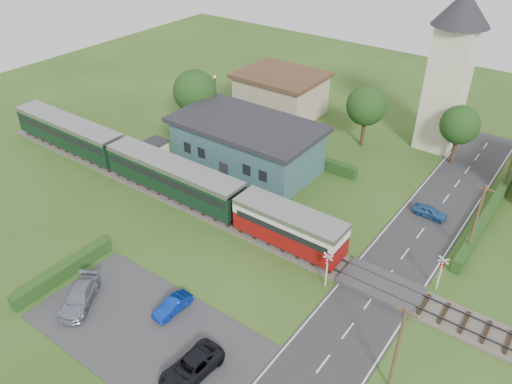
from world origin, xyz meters
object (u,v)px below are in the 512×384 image
Objects in this scene: car_park_blue at (173,306)px; car_park_dark at (191,367)px; equipment_hut at (156,152)px; car_park_silver at (79,297)px; pedestrian_near at (263,201)px; house_west at (281,93)px; pedestrian_far at (158,158)px; car_on_road at (430,211)px; station_building at (247,144)px; train at (151,167)px; church_tower at (452,61)px; crossing_signal_near at (327,265)px; crossing_signal_far at (441,269)px.

car_park_dark reaches higher than car_park_blue.
car_park_dark is (21.50, -17.96, -1.02)m from equipment_hut.
pedestrian_near reaches higher than car_park_silver.
car_park_blue is at bearing -68.39° from house_west.
car_on_road is at bearing -59.58° from pedestrian_far.
pedestrian_near is (-1.98, 14.16, 0.82)m from car_park_blue.
station_building is at bearing 35.92° from equipment_hut.
train reaches higher than car_park_dark.
church_tower reaches higher than pedestrian_far.
house_west is 3.30× the size of crossing_signal_near.
car_on_road is at bearing 24.72° from train.
car_park_blue is (8.66, -20.49, -2.08)m from station_building.
car_park_dark is (4.84, -3.26, 0.11)m from car_park_blue.
equipment_hut is 0.06× the size of train.
car_park_blue is 0.70× the size of car_park_dark.
house_west is 3.34× the size of car_park_blue.
house_west is 3.45× the size of car_on_road.
station_building is 1.48× the size of house_west.
train is at bearing 19.64° from pedestrian_near.
crossing_signal_far is 1.67× the size of pedestrian_near.
church_tower is at bearing 51.84° from train.
house_west is 38.86m from car_park_silver.
church_tower is 5.44× the size of car_park_blue.
church_tower reaches higher than equipment_hut.
station_building is at bearing 64.23° from car_park_silver.
car_park_blue is 7.13m from car_park_silver.
church_tower reaches higher than car_park_blue.
station_building is at bearing 58.87° from train.
car_park_dark is at bearing -63.90° from house_west.
train reaches higher than crossing_signal_far.
train is 9.34× the size of car_park_dark.
pedestrian_near is (-8.31, -23.34, -8.79)m from church_tower.
car_park_blue is at bearing -130.39° from crossing_signal_near.
car_park_dark is 27.23m from pedestrian_far.
pedestrian_far is (-7.31, -6.21, -1.31)m from station_building.
car_park_silver is at bearing -147.21° from car_park_blue.
crossing_signal_far is 1.75× the size of pedestrian_far.
train reaches higher than car_park_blue.
equipment_hut is at bearing 167.06° from crossing_signal_near.
pedestrian_near is at bearing -60.12° from house_west.
car_park_blue is 0.70× the size of car_park_silver.
equipment_hut is at bearing 108.84° from car_on_road.
crossing_signal_near reaches higher than car_park_blue.
station_building is 19.95m from car_on_road.
train is 24.05m from car_park_dark.
house_west reaches higher than crossing_signal_near.
crossing_signal_near is 12.77m from car_park_dark.
pedestrian_near is at bearing 179.09° from crossing_signal_far.
crossing_signal_far is 16.93m from pedestrian_near.
church_tower is at bearing 83.08° from car_park_blue.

